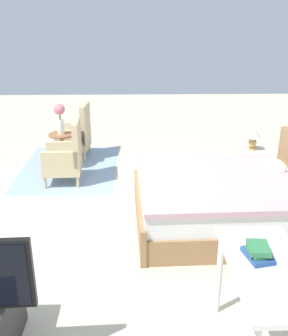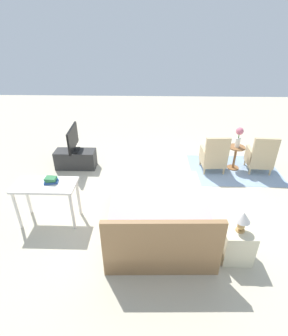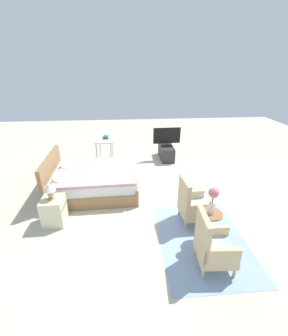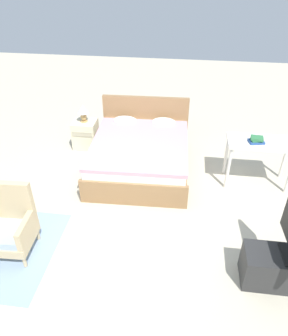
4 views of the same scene
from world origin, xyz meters
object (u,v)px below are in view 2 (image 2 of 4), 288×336
at_px(tv_stand, 76,159).
at_px(book_stack, 51,180).
at_px(armchair_by_window_left, 260,157).
at_px(armchair_by_window_right, 214,157).
at_px(bed, 158,216).
at_px(vanity_desk, 46,190).
at_px(nightstand, 237,244).
at_px(table_lamp, 243,219).
at_px(side_table, 235,155).
at_px(tv_flatscreen, 73,139).
at_px(flower_vase, 239,135).

relative_size(tv_stand, book_stack, 3.88).
bearing_deg(armchair_by_window_left, armchair_by_window_right, 0.00).
height_order(armchair_by_window_right, book_stack, armchair_by_window_right).
relative_size(bed, vanity_desk, 1.97).
distance_m(nightstand, table_lamp, 0.48).
relative_size(table_lamp, book_stack, 1.33).
relative_size(armchair_by_window_right, side_table, 1.60).
height_order(side_table, tv_flatscreen, tv_flatscreen).
xyz_separation_m(armchair_by_window_left, table_lamp, (1.27, 2.65, 0.37)).
height_order(side_table, tv_stand, side_table).
bearing_deg(flower_vase, armchair_by_window_right, 15.22).
height_order(bed, book_stack, bed).
height_order(flower_vase, vanity_desk, flower_vase).
bearing_deg(armchair_by_window_left, bed, 40.49).
xyz_separation_m(tv_stand, book_stack, (-0.15, 1.92, 0.60)).
distance_m(armchair_by_window_right, vanity_desk, 3.77).
bearing_deg(tv_flatscreen, bed, 132.51).
xyz_separation_m(nightstand, table_lamp, (0.00, 0.00, 0.48)).
height_order(side_table, book_stack, book_stack).
bearing_deg(side_table, table_lamp, 75.46).
bearing_deg(table_lamp, tv_stand, -41.29).
height_order(armchair_by_window_right, nightstand, armchair_by_window_right).
distance_m(armchair_by_window_right, nightstand, 2.66).
relative_size(nightstand, tv_flatscreen, 0.62).
bearing_deg(nightstand, bed, -27.07).
bearing_deg(vanity_desk, nightstand, 165.90).
xyz_separation_m(armchair_by_window_left, nightstand, (1.27, 2.65, -0.11)).
distance_m(nightstand, tv_stand, 4.15).
distance_m(table_lamp, tv_stand, 4.19).
relative_size(table_lamp, tv_stand, 0.34).
xyz_separation_m(bed, tv_flatscreen, (1.97, -2.15, 0.45)).
bearing_deg(table_lamp, nightstand, -90.00).
distance_m(side_table, nightstand, 2.89).
relative_size(armchair_by_window_right, vanity_desk, 0.88).
bearing_deg(tv_flatscreen, flower_vase, -179.12).
relative_size(tv_flatscreen, vanity_desk, 0.84).
relative_size(flower_vase, vanity_desk, 0.46).
bearing_deg(vanity_desk, bed, 174.55).
relative_size(flower_vase, tv_flatscreen, 0.55).
bearing_deg(armchair_by_window_right, bed, 57.08).
relative_size(armchair_by_window_left, flower_vase, 1.93).
distance_m(tv_stand, tv_flatscreen, 0.53).
xyz_separation_m(bed, tv_stand, (1.97, -2.15, -0.08)).
height_order(armchair_by_window_right, tv_stand, armchair_by_window_right).
height_order(armchair_by_window_right, vanity_desk, armchair_by_window_right).
distance_m(armchair_by_window_left, vanity_desk, 4.74).
bearing_deg(vanity_desk, table_lamp, 165.89).
xyz_separation_m(tv_stand, tv_flatscreen, (0.00, 0.00, 0.53)).
height_order(armchair_by_window_left, tv_flatscreen, tv_flatscreen).
relative_size(armchair_by_window_right, table_lamp, 2.79).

